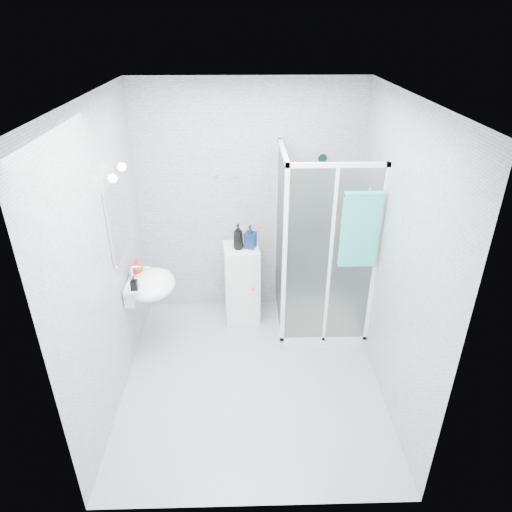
{
  "coord_description": "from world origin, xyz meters",
  "views": [
    {
      "loc": [
        -0.05,
        -3.34,
        3.11
      ],
      "look_at": [
        0.05,
        0.35,
        1.15
      ],
      "focal_mm": 32.0,
      "sensor_mm": 36.0,
      "label": 1
    }
  ],
  "objects_px": {
    "storage_cabinet": "(242,283)",
    "shampoo_bottle_a": "(238,237)",
    "wall_basin": "(149,285)",
    "shower_enclosure": "(313,295)",
    "hand_towel": "(360,228)",
    "soap_dispenser_black": "(134,283)",
    "soap_dispenser_orange": "(137,266)",
    "shampoo_bottle_b": "(250,237)"
  },
  "relations": [
    {
      "from": "storage_cabinet",
      "to": "shampoo_bottle_a",
      "type": "relative_size",
      "value": 3.2
    },
    {
      "from": "wall_basin",
      "to": "storage_cabinet",
      "type": "xyz_separation_m",
      "value": [
        0.9,
        0.56,
        -0.34
      ]
    },
    {
      "from": "wall_basin",
      "to": "shower_enclosure",
      "type": "bearing_deg",
      "value": 10.81
    },
    {
      "from": "shower_enclosure",
      "to": "hand_towel",
      "type": "bearing_deg",
      "value": -51.55
    },
    {
      "from": "hand_towel",
      "to": "shampoo_bottle_a",
      "type": "xyz_separation_m",
      "value": [
        -1.11,
        0.62,
        -0.36
      ]
    },
    {
      "from": "wall_basin",
      "to": "shampoo_bottle_a",
      "type": "height_order",
      "value": "shampoo_bottle_a"
    },
    {
      "from": "wall_basin",
      "to": "soap_dispenser_black",
      "type": "distance_m",
      "value": 0.25
    },
    {
      "from": "wall_basin",
      "to": "storage_cabinet",
      "type": "relative_size",
      "value": 0.62
    },
    {
      "from": "wall_basin",
      "to": "shampoo_bottle_a",
      "type": "distance_m",
      "value": 1.05
    },
    {
      "from": "shampoo_bottle_a",
      "to": "soap_dispenser_black",
      "type": "distance_m",
      "value": 1.2
    },
    {
      "from": "shower_enclosure",
      "to": "storage_cabinet",
      "type": "relative_size",
      "value": 2.2
    },
    {
      "from": "soap_dispenser_orange",
      "to": "hand_towel",
      "type": "bearing_deg",
      "value": -5.5
    },
    {
      "from": "storage_cabinet",
      "to": "soap_dispenser_black",
      "type": "xyz_separation_m",
      "value": [
        -0.98,
        -0.75,
        0.48
      ]
    },
    {
      "from": "shower_enclosure",
      "to": "wall_basin",
      "type": "height_order",
      "value": "shower_enclosure"
    },
    {
      "from": "hand_towel",
      "to": "soap_dispenser_orange",
      "type": "distance_m",
      "value": 2.16
    },
    {
      "from": "storage_cabinet",
      "to": "shampoo_bottle_a",
      "type": "height_order",
      "value": "shampoo_bottle_a"
    },
    {
      "from": "shampoo_bottle_a",
      "to": "shampoo_bottle_b",
      "type": "height_order",
      "value": "shampoo_bottle_a"
    },
    {
      "from": "shower_enclosure",
      "to": "shampoo_bottle_b",
      "type": "height_order",
      "value": "shower_enclosure"
    },
    {
      "from": "storage_cabinet",
      "to": "shampoo_bottle_b",
      "type": "relative_size",
      "value": 3.54
    },
    {
      "from": "shower_enclosure",
      "to": "shampoo_bottle_a",
      "type": "height_order",
      "value": "shower_enclosure"
    },
    {
      "from": "shampoo_bottle_a",
      "to": "soap_dispenser_black",
      "type": "xyz_separation_m",
      "value": [
        -0.95,
        -0.72,
        -0.12
      ]
    },
    {
      "from": "shampoo_bottle_a",
      "to": "shampoo_bottle_b",
      "type": "xyz_separation_m",
      "value": [
        0.13,
        0.03,
        -0.01
      ]
    },
    {
      "from": "shower_enclosure",
      "to": "shampoo_bottle_b",
      "type": "distance_m",
      "value": 0.92
    },
    {
      "from": "shampoo_bottle_b",
      "to": "soap_dispenser_black",
      "type": "xyz_separation_m",
      "value": [
        -1.08,
        -0.75,
        -0.1
      ]
    },
    {
      "from": "storage_cabinet",
      "to": "shampoo_bottle_a",
      "type": "xyz_separation_m",
      "value": [
        -0.03,
        -0.03,
        0.6
      ]
    },
    {
      "from": "storage_cabinet",
      "to": "soap_dispenser_orange",
      "type": "distance_m",
      "value": 1.21
    },
    {
      "from": "wall_basin",
      "to": "hand_towel",
      "type": "height_order",
      "value": "hand_towel"
    },
    {
      "from": "storage_cabinet",
      "to": "shampoo_bottle_a",
      "type": "distance_m",
      "value": 0.6
    },
    {
      "from": "shampoo_bottle_a",
      "to": "wall_basin",
      "type": "bearing_deg",
      "value": -148.46
    },
    {
      "from": "soap_dispenser_black",
      "to": "soap_dispenser_orange",
      "type": "bearing_deg",
      "value": 97.0
    },
    {
      "from": "shampoo_bottle_a",
      "to": "storage_cabinet",
      "type": "bearing_deg",
      "value": 46.37
    },
    {
      "from": "soap_dispenser_orange",
      "to": "soap_dispenser_black",
      "type": "bearing_deg",
      "value": -83.0
    },
    {
      "from": "storage_cabinet",
      "to": "shower_enclosure",
      "type": "bearing_deg",
      "value": -23.03
    },
    {
      "from": "shampoo_bottle_b",
      "to": "shower_enclosure",
      "type": "bearing_deg",
      "value": -19.97
    },
    {
      "from": "wall_basin",
      "to": "shampoo_bottle_a",
      "type": "xyz_separation_m",
      "value": [
        0.87,
        0.53,
        0.25
      ]
    },
    {
      "from": "storage_cabinet",
      "to": "shampoo_bottle_b",
      "type": "xyz_separation_m",
      "value": [
        0.1,
        -0.01,
        0.58
      ]
    },
    {
      "from": "storage_cabinet",
      "to": "shampoo_bottle_b",
      "type": "height_order",
      "value": "shampoo_bottle_b"
    },
    {
      "from": "soap_dispenser_orange",
      "to": "wall_basin",
      "type": "bearing_deg",
      "value": -43.31
    },
    {
      "from": "wall_basin",
      "to": "storage_cabinet",
      "type": "distance_m",
      "value": 1.11
    },
    {
      "from": "shower_enclosure",
      "to": "shampoo_bottle_b",
      "type": "bearing_deg",
      "value": 160.03
    },
    {
      "from": "shower_enclosure",
      "to": "soap_dispenser_orange",
      "type": "xyz_separation_m",
      "value": [
        -1.78,
        -0.2,
        0.49
      ]
    },
    {
      "from": "shower_enclosure",
      "to": "shampoo_bottle_a",
      "type": "xyz_separation_m",
      "value": [
        -0.79,
        0.22,
        0.6
      ]
    }
  ]
}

